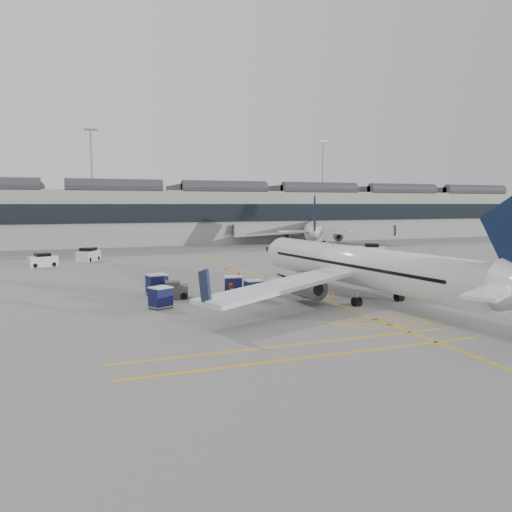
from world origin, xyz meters
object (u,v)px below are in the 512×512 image
object	(u,v)px
belt_loader	(285,288)
ramp_agent_b	(230,293)
ramp_agent_a	(240,281)
pushback_tug	(173,291)
baggage_cart_a	(254,289)
airliner_main	(366,268)

from	to	relation	value
belt_loader	ramp_agent_b	distance (m)	6.39
ramp_agent_a	pushback_tug	distance (m)	7.23
belt_loader	ramp_agent_b	xyz separation A→B (m)	(-6.02, -2.14, 0.29)
baggage_cart_a	ramp_agent_b	world-z (taller)	baggage_cart_a
baggage_cart_a	ramp_agent_a	world-z (taller)	baggage_cart_a
belt_loader	ramp_agent_b	bearing A→B (deg)	-164.25
ramp_agent_a	pushback_tug	bearing A→B (deg)	132.20
ramp_agent_a	pushback_tug	world-z (taller)	ramp_agent_a
baggage_cart_a	ramp_agent_a	size ratio (longest dim) A/B	1.02
baggage_cart_a	airliner_main	bearing A→B (deg)	-27.07
belt_loader	baggage_cart_a	bearing A→B (deg)	-161.34
belt_loader	ramp_agent_b	world-z (taller)	belt_loader
airliner_main	belt_loader	bearing A→B (deg)	128.11
airliner_main	ramp_agent_a	xyz separation A→B (m)	(-8.57, 8.82, -2.00)
airliner_main	belt_loader	size ratio (longest dim) A/B	7.86
airliner_main	pushback_tug	xyz separation A→B (m)	(-15.51, 6.81, -2.17)
belt_loader	pushback_tug	size ratio (longest dim) A/B	1.54
airliner_main	pushback_tug	world-z (taller)	airliner_main
airliner_main	baggage_cart_a	bearing A→B (deg)	150.13
airliner_main	ramp_agent_a	bearing A→B (deg)	127.52
airliner_main	ramp_agent_b	bearing A→B (deg)	157.63
belt_loader	pushback_tug	xyz separation A→B (m)	(-10.23, 1.48, 0.13)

